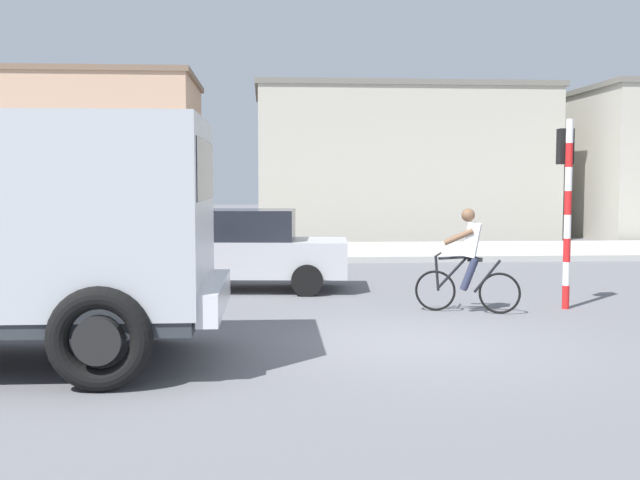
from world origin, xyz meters
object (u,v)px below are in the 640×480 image
object	(u,v)px
traffic_light_pole	(567,187)
car_red_near	(244,249)
cyclist	(468,260)
car_white_mid	(64,240)
pedestrian_near_kerb	(120,243)

from	to	relation	value
traffic_light_pole	car_red_near	xyz separation A→B (m)	(-5.51, 2.62, -1.25)
cyclist	traffic_light_pole	size ratio (longest dim) A/B	0.54
cyclist	traffic_light_pole	bearing A→B (deg)	9.79
cyclist	car_white_mid	world-z (taller)	cyclist
traffic_light_pole	car_red_near	world-z (taller)	traffic_light_pole
car_white_mid	pedestrian_near_kerb	xyz separation A→B (m)	(1.50, -1.34, 0.03)
car_red_near	pedestrian_near_kerb	distance (m)	2.98
cyclist	car_white_mid	distance (m)	9.69
car_red_near	car_white_mid	xyz separation A→B (m)	(-4.17, 2.66, 0.00)
car_white_mid	cyclist	bearing A→B (deg)	-35.20
traffic_light_pole	car_red_near	size ratio (longest dim) A/B	0.77
cyclist	car_white_mid	bearing A→B (deg)	144.80
pedestrian_near_kerb	cyclist	bearing A→B (deg)	-33.46
cyclist	traffic_light_pole	xyz separation A→B (m)	(1.75, 0.30, 1.20)
car_red_near	pedestrian_near_kerb	xyz separation A→B (m)	(-2.67, 1.32, 0.03)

